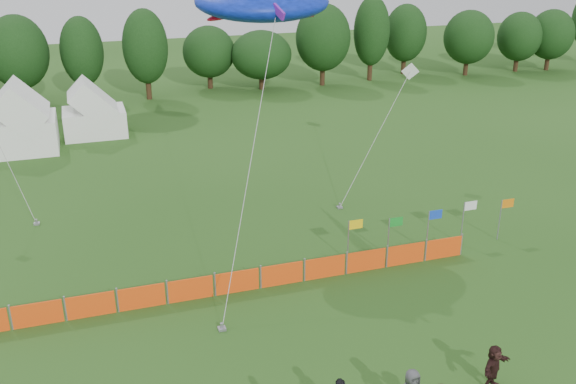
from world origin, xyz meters
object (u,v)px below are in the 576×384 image
object	(u,v)px
tent_left	(23,123)
stingray_kite	(261,1)
barrier_fence	(237,282)
tent_right	(94,114)
spectator_f	(494,367)

from	to	relation	value
tent_left	stingray_kite	distance (m)	22.45
barrier_fence	tent_right	bearing A→B (deg)	100.16
barrier_fence	stingray_kite	distance (m)	13.51
stingray_kite	tent_left	bearing A→B (deg)	128.73
tent_right	tent_left	bearing A→B (deg)	-154.77
barrier_fence	stingray_kite	bearing A→B (deg)	65.76
tent_left	stingray_kite	world-z (taller)	stingray_kite
spectator_f	tent_right	bearing A→B (deg)	81.71
tent_right	barrier_fence	bearing A→B (deg)	-79.84
tent_right	barrier_fence	xyz separation A→B (m)	(4.61, -25.71, -1.14)
tent_right	barrier_fence	size ratio (longest dim) A/B	0.21
barrier_fence	spectator_f	xyz separation A→B (m)	(6.67, -8.68, 0.30)
tent_right	spectator_f	bearing A→B (deg)	-71.85
spectator_f	stingray_kite	distance (m)	19.52
stingray_kite	barrier_fence	bearing A→B (deg)	-114.24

